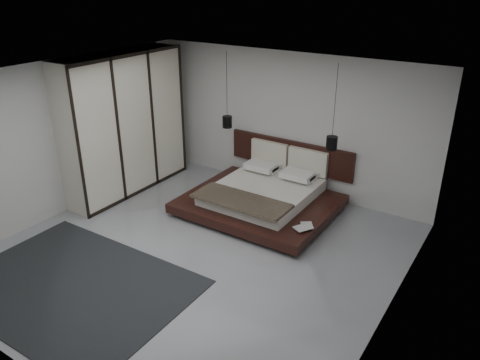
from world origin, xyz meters
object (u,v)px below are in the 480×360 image
Objects in this scene: pendant_left at (227,122)px; rug at (73,286)px; pendant_right at (332,143)px; bed at (264,195)px; lattice_screen at (158,112)px; wardrobe at (124,124)px.

rug is at bearing -89.37° from pendant_left.
pendant_right is at bearing -0.00° from pendant_left.
pendant_right is at bearing 20.66° from bed.
lattice_screen is 0.77× the size of rug.
wardrobe reaches higher than bed.
lattice_screen is at bearing 115.64° from rug.
wardrobe is at bearing 121.03° from rug.
lattice_screen is 1.96m from pendant_left.
pendant_right is 4.08m from wardrobe.
wardrobe is at bearing -78.69° from lattice_screen.
pendant_left is 4.27m from rug.
bed is 0.80× the size of rug.
pendant_right is (2.22, -0.00, -0.02)m from pendant_left.
lattice_screen is 3.27m from bed.
bed is at bearing 73.56° from rug.
pendant_left is 0.99× the size of pendant_right.
wardrobe is at bearing -163.81° from pendant_right.
bed is at bearing -20.66° from pendant_left.
pendant_right is 4.79m from rug.
bed is at bearing -159.34° from pendant_right.
rug is at bearing -106.44° from bed.
rug is (1.74, -2.89, -1.39)m from wardrobe.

